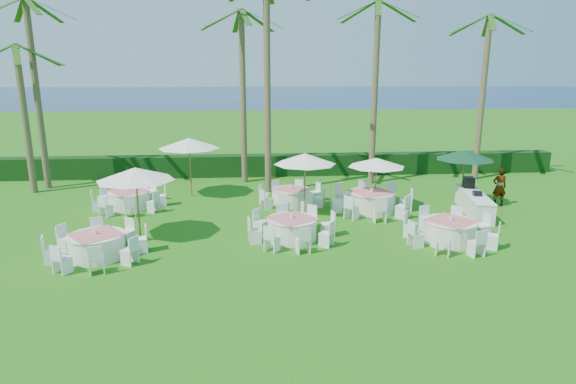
# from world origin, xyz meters

# --- Properties ---
(ground) EXTENTS (120.00, 120.00, 0.00)m
(ground) POSITION_xyz_m (0.00, 0.00, 0.00)
(ground) COLOR #236010
(ground) RESTS_ON ground
(hedge) EXTENTS (34.00, 1.00, 1.20)m
(hedge) POSITION_xyz_m (0.00, 12.00, 0.60)
(hedge) COLOR black
(hedge) RESTS_ON ground
(ocean) EXTENTS (260.00, 260.00, 0.00)m
(ocean) POSITION_xyz_m (0.00, 102.00, 0.00)
(ocean) COLOR #071046
(ocean) RESTS_ON ground
(banquet_table_a) EXTENTS (3.15, 3.15, 0.96)m
(banquet_table_a) POSITION_xyz_m (-5.88, -0.31, 0.42)
(banquet_table_a) COLOR white
(banquet_table_a) RESTS_ON ground
(banquet_table_b) EXTENTS (3.18, 3.18, 0.96)m
(banquet_table_b) POSITION_xyz_m (0.60, 0.92, 0.42)
(banquet_table_b) COLOR white
(banquet_table_b) RESTS_ON ground
(banquet_table_c) EXTENTS (3.21, 3.21, 0.97)m
(banquet_table_c) POSITION_xyz_m (6.13, 0.18, 0.43)
(banquet_table_c) COLOR white
(banquet_table_c) RESTS_ON ground
(banquet_table_d) EXTENTS (3.13, 3.13, 0.95)m
(banquet_table_d) POSITION_xyz_m (-6.21, 5.52, 0.42)
(banquet_table_d) COLOR white
(banquet_table_d) RESTS_ON ground
(banquet_table_e) EXTENTS (2.94, 2.94, 0.91)m
(banquet_table_e) POSITION_xyz_m (0.97, 5.50, 0.40)
(banquet_table_e) COLOR white
(banquet_table_e) RESTS_ON ground
(banquet_table_f) EXTENTS (3.48, 3.48, 1.04)m
(banquet_table_f) POSITION_xyz_m (4.31, 4.21, 0.46)
(banquet_table_f) COLOR white
(banquet_table_f) RESTS_ON ground
(umbrella_a) EXTENTS (2.73, 2.73, 2.63)m
(umbrella_a) POSITION_xyz_m (-4.88, 1.41, 2.40)
(umbrella_a) COLOR brown
(umbrella_a) RESTS_ON ground
(umbrella_b) EXTENTS (2.58, 2.58, 2.62)m
(umbrella_b) POSITION_xyz_m (1.39, 3.98, 2.39)
(umbrella_b) COLOR brown
(umbrella_b) RESTS_ON ground
(umbrella_c) EXTENTS (2.90, 2.90, 2.83)m
(umbrella_c) POSITION_xyz_m (-3.74, 7.46, 2.59)
(umbrella_c) COLOR brown
(umbrella_c) RESTS_ON ground
(umbrella_d) EXTENTS (2.49, 2.49, 2.25)m
(umbrella_d) POSITION_xyz_m (4.60, 4.73, 2.05)
(umbrella_d) COLOR brown
(umbrella_d) RESTS_ON ground
(umbrella_green) EXTENTS (2.55, 2.55, 2.52)m
(umbrella_green) POSITION_xyz_m (8.63, 4.92, 2.30)
(umbrella_green) COLOR brown
(umbrella_green) RESTS_ON ground
(buffet_table) EXTENTS (1.48, 3.83, 1.33)m
(buffet_table) POSITION_xyz_m (8.61, 3.64, 0.47)
(buffet_table) COLOR white
(buffet_table) RESTS_ON ground
(staff_person) EXTENTS (0.66, 0.46, 1.72)m
(staff_person) POSITION_xyz_m (10.24, 4.65, 0.86)
(staff_person) COLOR gray
(staff_person) RESTS_ON ground
(palm_a) EXTENTS (4.40, 4.13, 9.32)m
(palm_a) POSITION_xyz_m (-11.37, 9.75, 5.12)
(palm_a) COLOR brown
(palm_a) RESTS_ON ground
(palm_b) EXTENTS (4.24, 4.37, 8.96)m
(palm_b) POSITION_xyz_m (-1.19, 10.37, 4.94)
(palm_b) COLOR brown
(palm_b) RESTS_ON ground
(palm_c) EXTENTS (4.20, 4.39, 10.14)m
(palm_c) POSITION_xyz_m (0.01, 8.00, 5.54)
(palm_c) COLOR brown
(palm_c) RESTS_ON ground
(palm_d) EXTENTS (4.31, 4.33, 9.35)m
(palm_d) POSITION_xyz_m (5.64, 9.58, 5.14)
(palm_d) COLOR brown
(palm_d) RESTS_ON ground
(palm_e) EXTENTS (4.38, 4.22, 8.79)m
(palm_e) POSITION_xyz_m (11.72, 10.12, 4.85)
(palm_e) COLOR brown
(palm_e) RESTS_ON ground
(palm_f) EXTENTS (4.40, 4.12, 7.15)m
(palm_f) POSITION_xyz_m (-11.68, 8.82, 4.01)
(palm_f) COLOR brown
(palm_f) RESTS_ON ground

